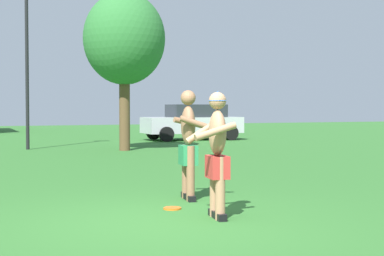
{
  "coord_description": "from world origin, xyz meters",
  "views": [
    {
      "loc": [
        -2.45,
        -6.82,
        1.47
      ],
      "look_at": [
        0.85,
        1.19,
        1.15
      ],
      "focal_mm": 54.04,
      "sensor_mm": 36.0,
      "label": 1
    }
  ],
  "objects_px": {
    "player_in_green": "(189,142)",
    "frisbee": "(172,208)",
    "player_with_cap": "(217,149)",
    "lamp_post": "(27,42)",
    "car_silver_mid_lot": "(193,121)",
    "tree_behind_players": "(124,40)"
  },
  "relations": [
    {
      "from": "player_in_green",
      "to": "player_with_cap",
      "type": "bearing_deg",
      "value": -98.47
    },
    {
      "from": "player_in_green",
      "to": "tree_behind_players",
      "type": "distance_m",
      "value": 10.94
    },
    {
      "from": "frisbee",
      "to": "car_silver_mid_lot",
      "type": "bearing_deg",
      "value": 66.57
    },
    {
      "from": "lamp_post",
      "to": "tree_behind_players",
      "type": "height_order",
      "value": "lamp_post"
    },
    {
      "from": "player_in_green",
      "to": "frisbee",
      "type": "height_order",
      "value": "player_in_green"
    },
    {
      "from": "player_with_cap",
      "to": "player_in_green",
      "type": "xyz_separation_m",
      "value": [
        0.23,
        1.57,
        0.0
      ]
    },
    {
      "from": "car_silver_mid_lot",
      "to": "lamp_post",
      "type": "xyz_separation_m",
      "value": [
        -7.5,
        -3.18,
        2.88
      ]
    },
    {
      "from": "player_with_cap",
      "to": "frisbee",
      "type": "distance_m",
      "value": 1.28
    },
    {
      "from": "player_with_cap",
      "to": "player_in_green",
      "type": "bearing_deg",
      "value": 81.53
    },
    {
      "from": "lamp_post",
      "to": "frisbee",
      "type": "bearing_deg",
      "value": -87.56
    },
    {
      "from": "player_with_cap",
      "to": "player_in_green",
      "type": "height_order",
      "value": "player_in_green"
    },
    {
      "from": "player_with_cap",
      "to": "tree_behind_players",
      "type": "xyz_separation_m",
      "value": [
        2.12,
        11.97,
        2.81
      ]
    },
    {
      "from": "frisbee",
      "to": "lamp_post",
      "type": "height_order",
      "value": "lamp_post"
    },
    {
      "from": "lamp_post",
      "to": "player_in_green",
      "type": "bearing_deg",
      "value": -84.88
    },
    {
      "from": "player_in_green",
      "to": "car_silver_mid_lot",
      "type": "height_order",
      "value": "player_in_green"
    },
    {
      "from": "car_silver_mid_lot",
      "to": "tree_behind_players",
      "type": "height_order",
      "value": "tree_behind_players"
    },
    {
      "from": "player_with_cap",
      "to": "lamp_post",
      "type": "relative_size",
      "value": 0.27
    },
    {
      "from": "player_in_green",
      "to": "frisbee",
      "type": "bearing_deg",
      "value": -127.23
    },
    {
      "from": "player_in_green",
      "to": "lamp_post",
      "type": "height_order",
      "value": "lamp_post"
    },
    {
      "from": "lamp_post",
      "to": "car_silver_mid_lot",
      "type": "bearing_deg",
      "value": 22.96
    },
    {
      "from": "player_in_green",
      "to": "frisbee",
      "type": "xyz_separation_m",
      "value": [
        -0.54,
        -0.71,
        -0.9
      ]
    },
    {
      "from": "player_with_cap",
      "to": "tree_behind_players",
      "type": "distance_m",
      "value": 12.48
    }
  ]
}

